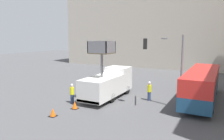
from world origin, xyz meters
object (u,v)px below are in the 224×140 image
object	(u,v)px
road_worker_near_truck	(72,94)
road_worker_directing	(149,91)
city_bus	(202,83)
traffic_cone_mid_road	(75,105)
traffic_light_pole	(169,59)
utility_truck	(108,83)
traffic_cone_near_truck	(53,112)

from	to	relation	value
road_worker_near_truck	road_worker_directing	xyz separation A→B (m)	(6.04, 4.14, 0.03)
city_bus	road_worker_directing	distance (m)	5.04
road_worker_near_truck	traffic_cone_mid_road	bearing A→B (deg)	172.57
city_bus	traffic_light_pole	xyz separation A→B (m)	(-2.42, -3.56, 2.45)
traffic_light_pole	road_worker_directing	distance (m)	4.09
road_worker_near_truck	road_worker_directing	bearing A→B (deg)	-108.00
road_worker_directing	traffic_cone_mid_road	bearing A→B (deg)	-17.10
utility_truck	traffic_cone_mid_road	xyz separation A→B (m)	(-0.91, -4.30, -1.23)
utility_truck	city_bus	size ratio (longest dim) A/B	0.63
utility_truck	road_worker_near_truck	size ratio (longest dim) A/B	3.85
traffic_cone_near_truck	traffic_cone_mid_road	xyz separation A→B (m)	(0.39, 2.24, 0.00)
traffic_light_pole	traffic_cone_mid_road	size ratio (longest dim) A/B	9.49
utility_truck	city_bus	bearing A→B (deg)	20.81
city_bus	road_worker_near_truck	world-z (taller)	city_bus
utility_truck	road_worker_directing	bearing A→B (deg)	14.34
traffic_cone_near_truck	road_worker_near_truck	bearing A→B (deg)	102.84
road_worker_directing	traffic_cone_near_truck	xyz separation A→B (m)	(-5.26, -7.55, -0.64)
traffic_cone_near_truck	city_bus	bearing A→B (deg)	45.04
road_worker_near_truck	traffic_cone_near_truck	size ratio (longest dim) A/B	2.82
utility_truck	city_bus	xyz separation A→B (m)	(8.42, 3.20, 0.22)
road_worker_directing	utility_truck	bearing A→B (deg)	-50.28
city_bus	road_worker_directing	bearing A→B (deg)	123.14
utility_truck	city_bus	world-z (taller)	utility_truck
city_bus	traffic_light_pole	size ratio (longest dim) A/B	1.79
road_worker_directing	traffic_light_pole	bearing A→B (deg)	81.67
traffic_light_pole	road_worker_near_truck	size ratio (longest dim) A/B	3.41
road_worker_directing	traffic_cone_near_truck	distance (m)	9.23
road_worker_directing	traffic_cone_mid_road	world-z (taller)	road_worker_directing
traffic_light_pole	road_worker_directing	world-z (taller)	traffic_light_pole
city_bus	traffic_cone_near_truck	distance (m)	13.85
road_worker_near_truck	traffic_light_pole	bearing A→B (deg)	-123.53
utility_truck	traffic_cone_near_truck	bearing A→B (deg)	-101.30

